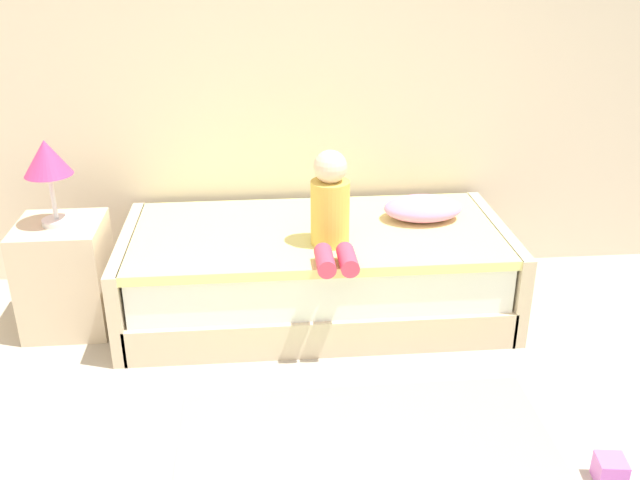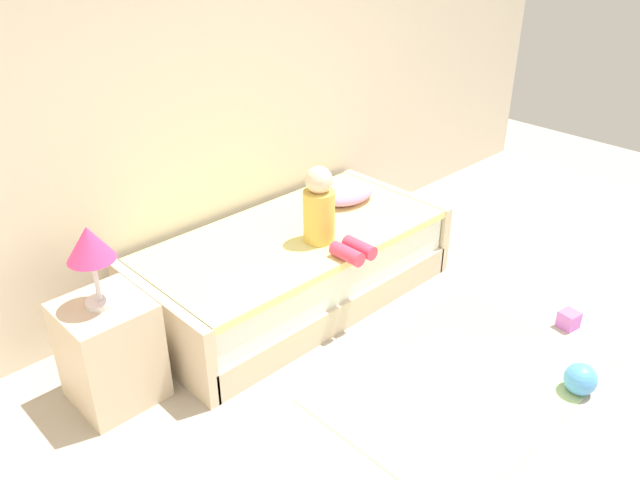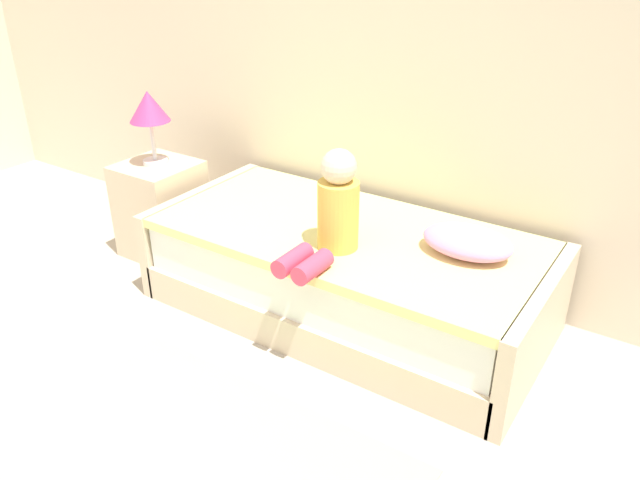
# 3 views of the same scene
# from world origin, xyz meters

# --- Properties ---
(wall_rear) EXTENTS (7.20, 0.10, 2.90)m
(wall_rear) POSITION_xyz_m (0.00, 2.60, 1.45)
(wall_rear) COLOR beige
(wall_rear) RESTS_ON ground
(bed) EXTENTS (2.11, 1.00, 0.50)m
(bed) POSITION_xyz_m (0.08, 2.00, 0.25)
(bed) COLOR beige
(bed) RESTS_ON ground
(nightstand) EXTENTS (0.44, 0.44, 0.60)m
(nightstand) POSITION_xyz_m (-1.27, 1.96, 0.30)
(nightstand) COLOR beige
(nightstand) RESTS_ON ground
(table_lamp) EXTENTS (0.24, 0.24, 0.45)m
(table_lamp) POSITION_xyz_m (-1.27, 1.96, 0.94)
(table_lamp) COLOR silver
(table_lamp) RESTS_ON nightstand
(child_figure) EXTENTS (0.20, 0.51, 0.50)m
(child_figure) POSITION_xyz_m (0.14, 1.77, 0.70)
(child_figure) COLOR gold
(child_figure) RESTS_ON bed
(pillow) EXTENTS (0.44, 0.30, 0.13)m
(pillow) POSITION_xyz_m (0.69, 2.10, 0.56)
(pillow) COLOR #EA8CC6
(pillow) RESTS_ON bed
(area_rug) EXTENTS (1.60, 1.10, 0.01)m
(area_rug) POSITION_xyz_m (0.20, 0.70, 0.00)
(area_rug) COLOR #B2D189
(area_rug) RESTS_ON ground
(toy_block) EXTENTS (0.13, 0.13, 0.11)m
(toy_block) POSITION_xyz_m (1.12, 0.54, 0.06)
(toy_block) COLOR #CC66D8
(toy_block) RESTS_ON ground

